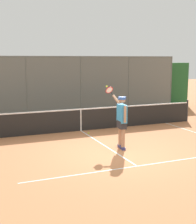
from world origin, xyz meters
The scene contains 6 objects.
ground_plane centered at (0.00, 0.00, 0.00)m, with size 60.00×60.00×0.00m, color #C67A4C.
court_line_markings centered at (0.00, 1.79, 0.00)m, with size 8.72×8.98×0.01m.
fence_backdrop centered at (0.00, -8.45, 1.39)m, with size 18.17×1.37×3.21m.
tennis_net centered at (0.00, -3.52, 0.49)m, with size 11.20×0.09×1.07m.
tennis_player centered at (-0.40, -0.43, 1.08)m, with size 0.37×1.48×2.10m.
tennis_ball_by_sideline centered at (-0.10, -2.86, 0.03)m, with size 0.07×0.07×0.07m, color #C1D138.
Camera 1 is at (4.35, 9.04, 3.06)m, focal length 50.67 mm.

